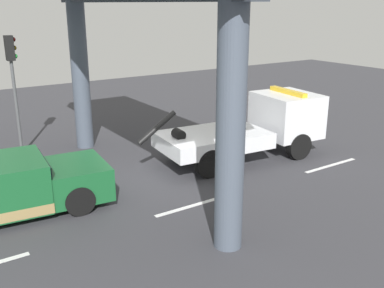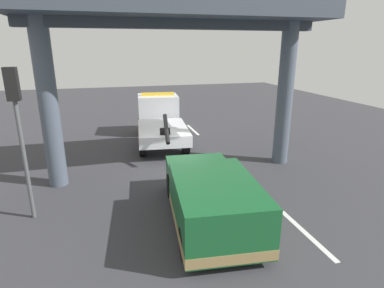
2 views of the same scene
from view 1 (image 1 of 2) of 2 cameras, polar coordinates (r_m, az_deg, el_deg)
ground_plane at (r=14.99m, az=-4.91°, el=-4.70°), size 60.00×40.00×0.10m
lane_stripe_mid at (r=13.08m, az=0.29°, el=-7.85°), size 2.60×0.16×0.01m
lane_stripe_east at (r=16.93m, az=17.38°, el=-2.63°), size 2.60×0.16×0.01m
tow_truck_white at (r=17.00m, az=8.33°, el=2.34°), size 7.34×2.97×2.46m
towed_van_green at (r=13.27m, az=-23.21°, el=-5.32°), size 5.38×2.67×1.58m
traffic_light_far at (r=17.89m, az=-22.02°, el=8.83°), size 0.39×0.32×4.52m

